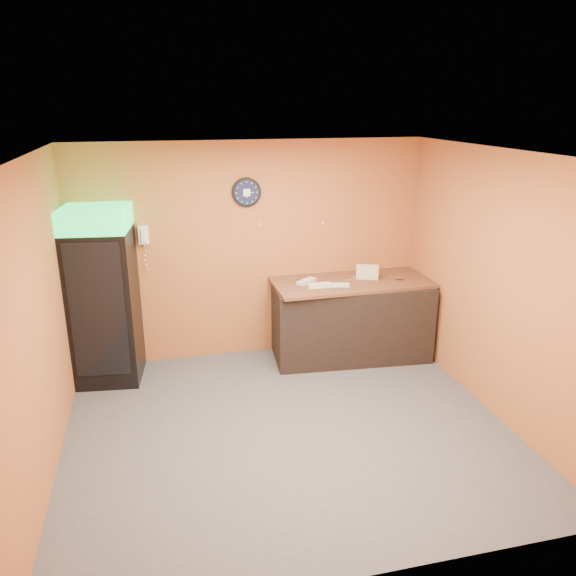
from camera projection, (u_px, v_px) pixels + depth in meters
name	position (u px, v px, depth m)	size (l,w,h in m)	color
floor	(288.00, 428.00, 5.85)	(4.50, 4.50, 0.00)	#47474C
back_wall	(252.00, 251.00, 7.25)	(4.50, 0.02, 2.80)	#AD6231
left_wall	(39.00, 323.00, 4.90)	(0.02, 4.00, 2.80)	#AD6231
right_wall	(496.00, 285.00, 5.91)	(0.02, 4.00, 2.80)	#AD6231
ceiling	(288.00, 154.00, 4.96)	(4.50, 4.00, 0.02)	white
beverage_cooler	(104.00, 299.00, 6.59)	(0.82, 0.83, 2.12)	black
prep_counter	(350.00, 320.00, 7.39)	(2.00, 0.89, 1.00)	black
wall_clock	(246.00, 192.00, 6.97)	(0.36, 0.06, 0.36)	black
wall_phone	(143.00, 235.00, 6.81)	(0.12, 0.11, 0.22)	white
butcher_paper	(352.00, 282.00, 7.23)	(2.02, 0.89, 0.04)	brown
sub_roll_stack	(367.00, 272.00, 7.29)	(0.30, 0.20, 0.18)	beige
wrapped_sandwich_left	(320.00, 285.00, 6.98)	(0.30, 0.12, 0.04)	silver
wrapped_sandwich_mid	(339.00, 285.00, 7.00)	(0.25, 0.10, 0.04)	silver
wrapped_sandwich_right	(307.00, 281.00, 7.15)	(0.29, 0.11, 0.04)	silver
kitchen_tool	(353.00, 278.00, 7.23)	(0.06, 0.06, 0.06)	silver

